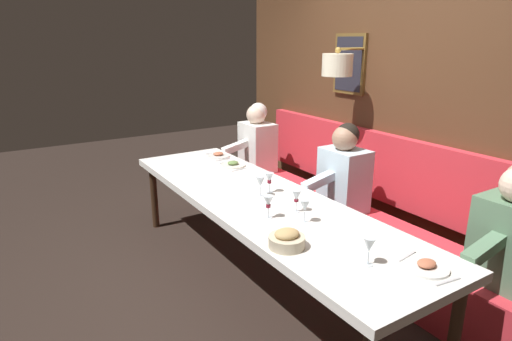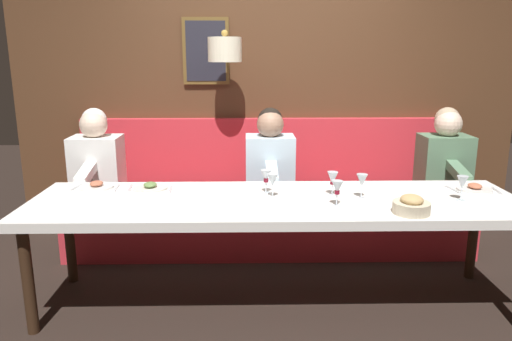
{
  "view_description": "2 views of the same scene",
  "coord_description": "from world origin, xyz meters",
  "views": [
    {
      "loc": [
        -1.7,
        -2.64,
        1.93
      ],
      "look_at": [
        0.05,
        0.13,
        0.92
      ],
      "focal_mm": 30.1,
      "sensor_mm": 36.0,
      "label": 1
    },
    {
      "loc": [
        -3.03,
        0.19,
        1.66
      ],
      "look_at": [
        0.05,
        0.13,
        0.92
      ],
      "focal_mm": 33.95,
      "sensor_mm": 36.0,
      "label": 2
    }
  ],
  "objects": [
    {
      "name": "banquette_bench",
      "position": [
        0.89,
        0.0,
        0.23
      ],
      "size": [
        0.52,
        3.41,
        0.45
      ],
      "primitive_type": "cube",
      "color": "red",
      "rests_on": "ground_plane"
    },
    {
      "name": "wine_glass_5",
      "position": [
        -0.06,
        -1.19,
        0.86
      ],
      "size": [
        0.07,
        0.07,
        0.16
      ],
      "color": "silver",
      "rests_on": "dining_table"
    },
    {
      "name": "wine_glass_1",
      "position": [
        0.13,
        0.06,
        0.86
      ],
      "size": [
        0.07,
        0.07,
        0.16
      ],
      "color": "silver",
      "rests_on": "dining_table"
    },
    {
      "name": "diner_nearest",
      "position": [
        0.88,
        -1.46,
        0.82
      ],
      "size": [
        0.6,
        0.4,
        0.79
      ],
      "color": "#567A5B",
      "rests_on": "banquette_bench"
    },
    {
      "name": "wine_glass_0",
      "position": [
        0.02,
        0.02,
        0.86
      ],
      "size": [
        0.07,
        0.07,
        0.16
      ],
      "color": "silver",
      "rests_on": "dining_table"
    },
    {
      "name": "place_setting_1",
      "position": [
        0.17,
        -1.39,
        0.75
      ],
      "size": [
        0.24,
        0.33,
        0.05
      ],
      "color": "silver",
      "rests_on": "dining_table"
    },
    {
      "name": "ground_plane",
      "position": [
        0.0,
        0.0,
        0.0
      ],
      "size": [
        12.0,
        12.0,
        0.0
      ],
      "primitive_type": "plane",
      "color": "black"
    },
    {
      "name": "wine_glass_3",
      "position": [
        -0.0,
        -0.56,
        0.86
      ],
      "size": [
        0.07,
        0.07,
        0.16
      ],
      "color": "silver",
      "rests_on": "dining_table"
    },
    {
      "name": "wine_glass_2",
      "position": [
        -0.16,
        -0.37,
        0.86
      ],
      "size": [
        0.07,
        0.07,
        0.16
      ],
      "color": "silver",
      "rests_on": "dining_table"
    },
    {
      "name": "place_setting_0",
      "position": [
        0.29,
        1.26,
        0.75
      ],
      "size": [
        0.24,
        0.32,
        0.05
      ],
      "color": "silver",
      "rests_on": "dining_table"
    },
    {
      "name": "bread_bowl",
      "position": [
        -0.31,
        -0.78,
        0.79
      ],
      "size": [
        0.22,
        0.22,
        0.12
      ],
      "color": "beige",
      "rests_on": "dining_table"
    },
    {
      "name": "place_setting_2",
      "position": [
        0.25,
        0.87,
        0.75
      ],
      "size": [
        0.24,
        0.32,
        0.05
      ],
      "color": "silver",
      "rests_on": "dining_table"
    },
    {
      "name": "diner_middle",
      "position": [
        0.88,
        1.43,
        0.82
      ],
      "size": [
        0.6,
        0.4,
        0.79
      ],
      "color": "white",
      "rests_on": "banquette_bench"
    },
    {
      "name": "back_wall_panel",
      "position": [
        1.46,
        0.01,
        1.36
      ],
      "size": [
        0.59,
        4.61,
        2.9
      ],
      "color": "#51331E",
      "rests_on": "ground_plane"
    },
    {
      "name": "wine_glass_4",
      "position": [
        0.07,
        -0.38,
        0.86
      ],
      "size": [
        0.07,
        0.07,
        0.16
      ],
      "color": "silver",
      "rests_on": "dining_table"
    },
    {
      "name": "dining_table",
      "position": [
        0.0,
        0.0,
        0.68
      ],
      "size": [
        0.9,
        3.21,
        0.74
      ],
      "color": "silver",
      "rests_on": "ground_plane"
    },
    {
      "name": "diner_near",
      "position": [
        0.88,
        0.0,
        0.82
      ],
      "size": [
        0.6,
        0.4,
        0.79
      ],
      "color": "silver",
      "rests_on": "banquette_bench"
    }
  ]
}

